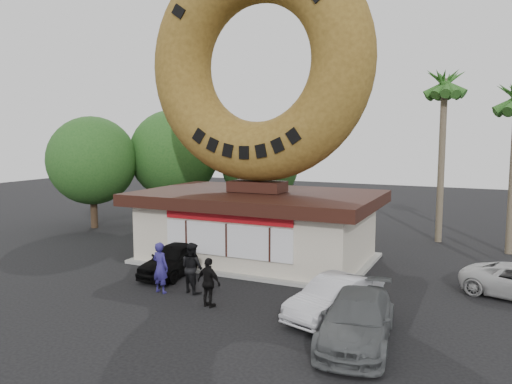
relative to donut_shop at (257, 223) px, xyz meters
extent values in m
plane|color=black|center=(0.00, -5.98, -1.77)|extent=(90.00, 90.00, 0.00)
cube|color=beige|center=(0.00, 0.02, -0.27)|extent=(10.00, 6.00, 3.00)
cube|color=#999993|center=(0.00, 0.02, -1.69)|extent=(10.60, 6.60, 0.15)
cube|color=#3F3F3F|center=(0.00, 0.02, 1.28)|extent=(10.00, 6.00, 0.10)
cube|color=black|center=(0.00, 0.02, 1.23)|extent=(11.20, 7.20, 0.55)
cube|color=silver|center=(0.00, -3.03, -0.22)|extent=(6.00, 0.12, 1.40)
cube|color=#A80E14|center=(0.00, -3.05, 0.78)|extent=(6.00, 0.10, 0.45)
cube|color=black|center=(0.00, 0.02, 1.78)|extent=(2.60, 1.40, 0.50)
torus|color=olive|center=(0.00, 0.02, 7.49)|extent=(10.92, 2.78, 10.92)
cylinder|color=#473321|center=(-9.50, 7.02, -0.12)|extent=(0.44, 0.44, 3.30)
sphere|color=#1E4C1B|center=(-9.50, 7.02, 2.88)|extent=(6.00, 6.00, 6.00)
cylinder|color=#473321|center=(-4.00, 9.02, -0.34)|extent=(0.44, 0.44, 2.86)
sphere|color=#1E4C1B|center=(-4.00, 9.02, 2.26)|extent=(5.20, 5.20, 5.20)
cylinder|color=#473321|center=(-13.00, 3.02, -0.23)|extent=(0.44, 0.44, 3.08)
sphere|color=#1E4C1B|center=(-13.00, 3.02, 2.57)|extent=(5.60, 5.60, 5.60)
cylinder|color=#726651|center=(7.50, 8.02, 2.73)|extent=(0.36, 0.36, 9.00)
cylinder|color=#59595E|center=(-2.00, 10.02, 2.23)|extent=(0.18, 0.18, 8.00)
cylinder|color=#59595E|center=(-1.10, 10.02, 6.13)|extent=(1.80, 0.12, 0.12)
cube|color=#59595E|center=(-0.20, 10.02, 6.08)|extent=(0.45, 0.20, 0.12)
imported|color=navy|center=(-1.21, -6.10, -0.79)|extent=(0.77, 0.56, 1.95)
imported|color=black|center=(-0.14, -5.56, -0.80)|extent=(1.12, 0.99, 1.93)
imported|color=black|center=(1.27, -6.70, -0.89)|extent=(1.09, 0.64, 1.75)
imported|color=black|center=(-2.17, -3.82, -1.09)|extent=(1.87, 4.09, 1.36)
imported|color=#BCBBC1|center=(5.53, -5.81, -1.10)|extent=(2.59, 4.29, 1.33)
imported|color=#575A5B|center=(6.66, -7.46, -1.07)|extent=(2.48, 4.96, 1.38)
camera|label=1|loc=(9.91, -21.26, 4.24)|focal=35.00mm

